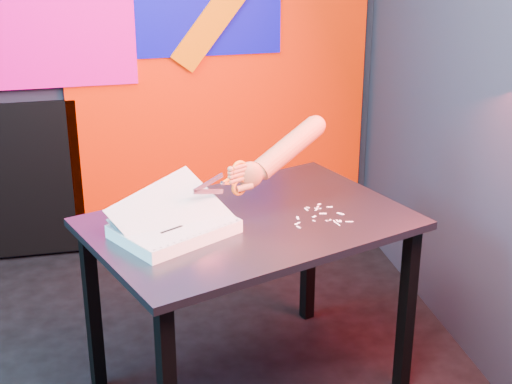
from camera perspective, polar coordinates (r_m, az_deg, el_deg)
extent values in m
cube|color=black|center=(4.08, -12.19, 13.23)|extent=(3.00, 0.01, 2.70)
cube|color=black|center=(1.19, -9.94, -8.42)|extent=(3.00, 0.01, 2.70)
cube|color=red|center=(4.20, -2.69, 6.97)|extent=(1.60, 0.02, 1.60)
cube|color=#EB007F|center=(4.03, -15.81, 12.81)|extent=(0.95, 0.02, 0.80)
cube|color=black|center=(3.17, -11.78, -8.49)|extent=(0.06, 0.06, 0.72)
cube|color=black|center=(3.16, 10.90, -8.46)|extent=(0.06, 0.06, 0.72)
cube|color=black|center=(3.60, 3.84, -4.09)|extent=(0.06, 0.06, 0.72)
cube|color=#252428|center=(2.93, -0.47, -2.33)|extent=(1.36, 1.13, 0.03)
cube|color=white|center=(2.81, -5.95, -2.69)|extent=(0.49, 0.45, 0.05)
cube|color=white|center=(2.80, -5.97, -2.24)|extent=(0.48, 0.45, 0.00)
cube|color=white|center=(2.80, -5.97, -2.15)|extent=(0.48, 0.42, 0.12)
cube|color=white|center=(2.80, -6.23, -1.59)|extent=(0.47, 0.40, 0.21)
cylinder|color=#2D2F34|center=(2.61, -7.42, -4.20)|extent=(0.01, 0.01, 0.00)
cylinder|color=#2D2F34|center=(2.63, -6.92, -4.02)|extent=(0.01, 0.01, 0.00)
cylinder|color=#2D2F34|center=(2.64, -6.43, -3.85)|extent=(0.01, 0.01, 0.00)
cylinder|color=#2D2F34|center=(2.65, -5.95, -3.68)|extent=(0.01, 0.01, 0.00)
cylinder|color=#2D2F34|center=(2.67, -5.47, -3.51)|extent=(0.01, 0.01, 0.00)
cylinder|color=#2D2F34|center=(2.68, -5.00, -3.34)|extent=(0.01, 0.01, 0.00)
cylinder|color=#2D2F34|center=(2.70, -4.53, -3.18)|extent=(0.01, 0.01, 0.00)
cylinder|color=#2D2F34|center=(2.71, -4.07, -3.01)|extent=(0.01, 0.01, 0.00)
cylinder|color=#2D2F34|center=(2.73, -3.61, -2.85)|extent=(0.01, 0.01, 0.00)
cylinder|color=#2D2F34|center=(2.74, -3.16, -2.69)|extent=(0.01, 0.01, 0.00)
cylinder|color=#2D2F34|center=(2.76, -2.72, -2.53)|extent=(0.01, 0.01, 0.00)
cylinder|color=#2D2F34|center=(2.77, -2.27, -2.37)|extent=(0.01, 0.01, 0.00)
cylinder|color=#2D2F34|center=(2.79, -1.84, -2.22)|extent=(0.01, 0.01, 0.00)
cylinder|color=#2D2F34|center=(2.81, -1.41, -2.06)|extent=(0.01, 0.01, 0.00)
cylinder|color=#2D2F34|center=(2.82, -10.52, -2.36)|extent=(0.01, 0.01, 0.00)
cylinder|color=#2D2F34|center=(2.83, -10.05, -2.21)|extent=(0.01, 0.01, 0.00)
cylinder|color=#2D2F34|center=(2.84, -9.58, -2.06)|extent=(0.01, 0.01, 0.00)
cylinder|color=#2D2F34|center=(2.86, -9.12, -1.91)|extent=(0.01, 0.01, 0.00)
cylinder|color=#2D2F34|center=(2.87, -8.66, -1.76)|extent=(0.01, 0.01, 0.00)
cylinder|color=#2D2F34|center=(2.88, -8.20, -1.62)|extent=(0.01, 0.01, 0.00)
cylinder|color=#2D2F34|center=(2.90, -7.75, -1.47)|extent=(0.01, 0.01, 0.00)
cylinder|color=#2D2F34|center=(2.91, -7.30, -1.33)|extent=(0.01, 0.01, 0.00)
cylinder|color=#2D2F34|center=(2.92, -6.86, -1.19)|extent=(0.01, 0.01, 0.00)
cylinder|color=#2D2F34|center=(2.94, -6.42, -1.05)|extent=(0.01, 0.01, 0.00)
cylinder|color=#2D2F34|center=(2.95, -5.99, -0.91)|extent=(0.01, 0.01, 0.00)
cylinder|color=#2D2F34|center=(2.97, -5.56, -0.77)|extent=(0.01, 0.01, 0.00)
cylinder|color=#2D2F34|center=(2.98, -5.14, -0.63)|extent=(0.01, 0.01, 0.00)
cylinder|color=#2D2F34|center=(3.00, -4.72, -0.50)|extent=(0.01, 0.01, 0.00)
cube|color=black|center=(2.79, -8.15, -2.40)|extent=(0.07, 0.05, 0.00)
cube|color=black|center=(2.84, -6.01, -1.90)|extent=(0.05, 0.04, 0.00)
cube|color=black|center=(2.75, -6.16, -2.72)|extent=(0.09, 0.06, 0.00)
cube|color=silver|center=(2.84, -3.50, 0.64)|extent=(0.12, 0.07, 0.05)
cube|color=silver|center=(2.85, -3.49, 0.03)|extent=(0.12, 0.07, 0.05)
cylinder|color=silver|center=(2.88, -2.44, 0.65)|extent=(0.02, 0.02, 0.01)
cube|color=orange|center=(2.89, -2.06, 0.64)|extent=(0.05, 0.03, 0.02)
cube|color=orange|center=(2.89, -2.07, 0.89)|extent=(0.05, 0.03, 0.02)
torus|color=orange|center=(2.91, -1.23, 1.64)|extent=(0.07, 0.05, 0.07)
torus|color=orange|center=(2.94, -1.22, 0.39)|extent=(0.07, 0.05, 0.07)
ellipsoid|color=#995F40|center=(2.95, -0.43, 1.25)|extent=(0.10, 0.06, 0.11)
cylinder|color=#995F40|center=(2.93, -1.22, 0.94)|extent=(0.08, 0.05, 0.02)
cylinder|color=#995F40|center=(2.92, -1.23, 1.28)|extent=(0.07, 0.05, 0.02)
cylinder|color=#995F40|center=(2.91, -1.23, 1.59)|extent=(0.07, 0.05, 0.02)
cylinder|color=#995F40|center=(2.91, -1.23, 1.86)|extent=(0.06, 0.05, 0.02)
cylinder|color=#995F40|center=(2.94, -0.83, 0.33)|extent=(0.07, 0.04, 0.03)
cylinder|color=#995F40|center=(2.98, 0.31, 1.54)|extent=(0.09, 0.09, 0.07)
cylinder|color=#995F40|center=(3.05, 2.38, 3.24)|extent=(0.33, 0.23, 0.20)
sphere|color=#995F40|center=(3.13, 4.37, 4.86)|extent=(0.08, 0.08, 0.08)
cube|color=silver|center=(2.93, 5.95, -2.11)|extent=(0.01, 0.02, 0.00)
cube|color=silver|center=(3.05, 5.37, -1.09)|extent=(0.02, 0.01, 0.00)
cube|color=silver|center=(3.04, 3.79, -1.14)|extent=(0.02, 0.01, 0.00)
cube|color=silver|center=(3.03, 4.52, -1.19)|extent=(0.03, 0.01, 0.00)
cube|color=silver|center=(2.93, 4.23, -2.10)|extent=(0.01, 0.01, 0.00)
cube|color=silver|center=(2.90, 5.99, -2.35)|extent=(0.01, 0.03, 0.00)
cube|color=silver|center=(2.96, 4.26, -1.80)|extent=(0.02, 0.02, 0.00)
cube|color=silver|center=(3.02, 3.68, -1.26)|extent=(0.01, 0.03, 0.00)
cube|color=silver|center=(3.07, 4.61, -0.89)|extent=(0.02, 0.02, 0.00)
cube|color=silver|center=(2.94, 3.06, -1.90)|extent=(0.01, 0.03, 0.00)
cube|color=silver|center=(2.93, 6.15, -2.11)|extent=(0.01, 0.02, 0.00)
cube|color=silver|center=(3.02, 4.45, -1.26)|extent=(0.02, 0.02, 0.00)
cube|color=silver|center=(2.93, 5.31, -2.05)|extent=(0.02, 0.02, 0.00)
cube|color=silver|center=(2.87, 3.11, -2.56)|extent=(0.02, 0.02, 0.00)
cube|color=silver|center=(2.99, 4.89, -1.57)|extent=(0.03, 0.01, 0.00)
cube|color=silver|center=(2.93, 5.73, -2.14)|extent=(0.01, 0.02, 0.00)
cube|color=silver|center=(2.90, 3.03, -2.30)|extent=(0.03, 0.02, 0.00)
cube|color=silver|center=(3.05, 4.52, -1.07)|extent=(0.01, 0.02, 0.00)
cube|color=silver|center=(2.99, 6.17, -1.58)|extent=(0.03, 0.03, 0.00)
cube|color=silver|center=(2.93, 5.29, -2.06)|extent=(0.02, 0.01, 0.00)
cube|color=silver|center=(2.93, 6.80, -2.16)|extent=(0.03, 0.01, 0.00)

